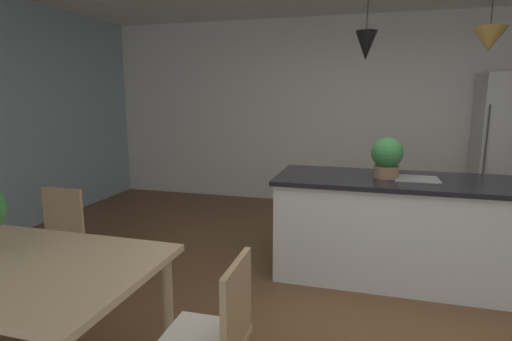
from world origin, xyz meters
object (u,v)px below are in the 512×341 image
Objects in this scene: chair_kitchen_end at (211,338)px; potted_plant_on_island at (387,156)px; refrigerator at (505,150)px; chair_far_left at (53,241)px; kitchen_island at (411,229)px.

potted_plant_on_island is at bearing 67.50° from chair_kitchen_end.
chair_kitchen_end is at bearing -119.67° from refrigerator.
chair_far_left is at bearing -155.87° from potted_plant_on_island.
kitchen_island is 2.45m from refrigerator.
refrigerator is (2.31, 4.05, 0.46)m from chair_kitchen_end.
potted_plant_on_island reaches higher than chair_kitchen_end.
potted_plant_on_island is (2.52, 1.13, 0.61)m from chair_far_left.
chair_far_left is (-1.69, 0.87, 0.00)m from chair_kitchen_end.
chair_far_left is 0.37× the size of kitchen_island.
refrigerator reaches higher than chair_kitchen_end.
chair_far_left is 5.13m from refrigerator.
chair_kitchen_end is at bearing -118.10° from kitchen_island.
potted_plant_on_island is at bearing -180.00° from kitchen_island.
refrigerator is at bearing 60.33° from chair_kitchen_end.
chair_far_left is 2.82m from potted_plant_on_island.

